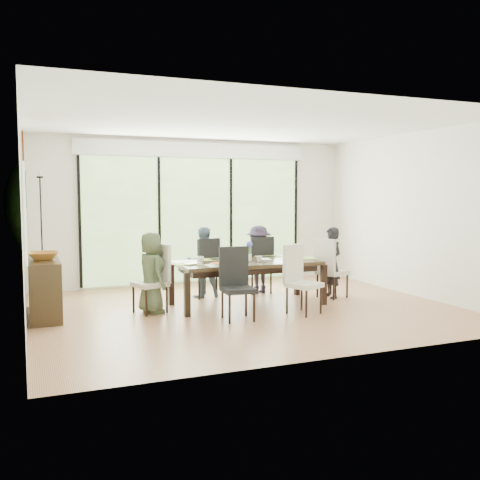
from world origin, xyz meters
name	(u,v)px	position (x,y,z in m)	size (l,w,h in m)	color
floor	(246,309)	(0.00, 0.00, -0.01)	(6.00, 5.00, 0.01)	brown
ceiling	(247,122)	(0.00, 0.00, 2.71)	(6.00, 5.00, 0.01)	white
wall_back	(195,212)	(0.00, 2.51, 1.35)	(6.00, 0.02, 2.70)	silver
wall_front	(342,228)	(0.00, -2.51, 1.35)	(6.00, 0.02, 2.70)	white
wall_left	(22,221)	(-3.01, 0.00, 1.35)	(0.02, 5.00, 2.70)	white
wall_right	(414,214)	(3.01, 0.00, 1.35)	(0.02, 5.00, 2.70)	white
glass_doors	(196,220)	(0.00, 2.47, 1.20)	(4.20, 0.02, 2.30)	#598C3F
blinds_header	(196,150)	(0.00, 2.46, 2.50)	(4.40, 0.06, 0.28)	white
mullion_a	(80,222)	(-2.10, 2.46, 1.20)	(0.05, 0.04, 2.30)	black
mullion_b	(159,221)	(-0.70, 2.46, 1.20)	(0.05, 0.04, 2.30)	black
mullion_c	(231,219)	(0.70, 2.46, 1.20)	(0.05, 0.04, 2.30)	black
mullion_d	(296,218)	(2.10, 2.46, 1.20)	(0.05, 0.04, 2.30)	black
side_window	(25,212)	(-2.97, -1.20, 1.50)	(0.02, 0.90, 1.00)	#8CAD7F
deck	(183,278)	(0.00, 3.40, -0.05)	(6.00, 1.80, 0.10)	#503822
rail_top	(173,246)	(0.00, 4.20, 0.55)	(6.00, 0.08, 0.06)	#513C22
foliage_left	(82,205)	(-1.80, 5.20, 1.44)	(3.20, 3.20, 3.20)	#14380F
foliage_mid	(171,189)	(0.40, 5.80, 1.80)	(4.00, 4.00, 4.00)	#14380F
foliage_right	(251,211)	(2.20, 5.00, 1.26)	(2.80, 2.80, 2.80)	#14380F
foliage_far	(126,196)	(-0.60, 6.50, 1.62)	(3.60, 3.60, 3.60)	#14380F
table_top	(247,263)	(0.14, 0.29, 0.64)	(2.14, 0.98, 0.05)	black
table_apron	(247,268)	(0.14, 0.29, 0.56)	(1.96, 0.80, 0.09)	black
table_leg_fl	(187,295)	(-0.94, -0.14, 0.31)	(0.08, 0.08, 0.62)	black
table_leg_fr	(324,285)	(1.22, -0.14, 0.31)	(0.08, 0.08, 0.62)	black
table_leg_bl	(171,285)	(-0.94, 0.72, 0.31)	(0.08, 0.08, 0.62)	black
table_leg_br	(297,276)	(1.22, 0.72, 0.31)	(0.08, 0.08, 0.62)	black
chair_left_end	(150,279)	(-1.36, 0.29, 0.49)	(0.41, 0.41, 0.98)	beige
chair_right_end	(333,268)	(1.64, 0.29, 0.49)	(0.41, 0.41, 0.98)	beige
chair_far_left	(202,267)	(-0.31, 1.14, 0.49)	(0.41, 0.41, 0.98)	black
chair_far_right	(258,264)	(0.69, 1.14, 0.49)	(0.41, 0.41, 0.98)	black
chair_near_left	(238,284)	(-0.36, -0.58, 0.49)	(0.41, 0.41, 0.98)	black
chair_near_right	(304,279)	(0.64, -0.58, 0.49)	(0.41, 0.41, 0.98)	silver
person_left_end	(151,273)	(-1.34, 0.29, 0.58)	(0.54, 0.34, 1.15)	#455538
person_right_end	(332,263)	(1.62, 0.29, 0.58)	(0.54, 0.34, 1.15)	black
person_far_left	(202,262)	(-0.31, 1.12, 0.58)	(0.54, 0.34, 1.15)	slate
person_far_right	(258,259)	(0.69, 1.12, 0.58)	(0.54, 0.34, 1.15)	#282031
placemat_left	(187,264)	(-0.81, 0.29, 0.67)	(0.39, 0.29, 0.01)	#9FB23F
placemat_right	(303,258)	(1.09, 0.29, 0.67)	(0.39, 0.29, 0.01)	#82B841
placemat_far_l	(211,259)	(-0.31, 0.69, 0.67)	(0.39, 0.29, 0.01)	#ABC546
placemat_far_r	(269,256)	(0.69, 0.69, 0.67)	(0.39, 0.29, 0.01)	#7FB03E
placemat_paper	(220,265)	(-0.41, -0.01, 0.67)	(0.39, 0.29, 0.01)	white
tablet_far_l	(218,259)	(-0.21, 0.64, 0.68)	(0.23, 0.16, 0.01)	black
tablet_far_r	(268,257)	(0.64, 0.64, 0.68)	(0.21, 0.15, 0.01)	black
papers	(290,259)	(0.84, 0.24, 0.67)	(0.27, 0.20, 0.00)	white
platter_base	(220,264)	(-0.41, -0.01, 0.69)	(0.23, 0.23, 0.02)	white
platter_snacks	(220,263)	(-0.41, -0.01, 0.70)	(0.18, 0.18, 0.01)	orange
vase	(249,257)	(0.19, 0.34, 0.72)	(0.07, 0.07, 0.11)	silver
hyacinth_stems	(249,250)	(0.19, 0.34, 0.83)	(0.04, 0.04, 0.14)	#337226
hyacinth_blooms	(249,244)	(0.19, 0.34, 0.92)	(0.10, 0.10, 0.10)	#5155CA
laptop	(196,264)	(-0.71, 0.19, 0.68)	(0.29, 0.19, 0.02)	silver
cup_a	(200,259)	(-0.56, 0.44, 0.71)	(0.11, 0.11, 0.09)	white
cup_b	(259,259)	(0.29, 0.19, 0.71)	(0.09, 0.09, 0.08)	white
cup_c	(291,255)	(0.94, 0.39, 0.71)	(0.11, 0.11, 0.09)	white
book	(261,259)	(0.39, 0.34, 0.68)	(0.15, 0.20, 0.02)	white
sideboard	(44,287)	(-2.76, 0.67, 0.40)	(0.40, 1.42, 0.80)	black
bowl	(43,256)	(-2.76, 0.57, 0.85)	(0.42, 0.42, 0.10)	#985F21
candlestick_base	(42,255)	(-2.76, 1.02, 0.82)	(0.09, 0.09, 0.04)	black
candlestick_shaft	(41,216)	(-2.76, 1.02, 1.38)	(0.02, 0.02, 1.11)	black
candlestick_pan	(40,177)	(-2.76, 1.02, 1.93)	(0.09, 0.09, 0.03)	black
candle	(40,173)	(-2.76, 1.02, 1.98)	(0.03, 0.03, 0.09)	silver
tapestry	(24,193)	(-2.97, 0.40, 1.70)	(0.02, 1.00, 1.50)	#953D15
art_frame	(24,190)	(-2.97, 1.70, 1.75)	(0.03, 0.55, 0.65)	black
art_canvas	(26,190)	(-2.95, 1.70, 1.75)	(0.01, 0.45, 0.55)	#1B5855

